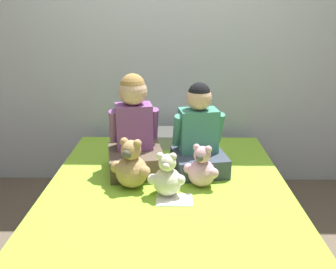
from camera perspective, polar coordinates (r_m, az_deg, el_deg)
The scene contains 10 objects.
ground_plane at distance 2.45m, azimuth -0.08°, elevation -18.25°, with size 14.00×14.00×0.00m, color brown.
wall_behind_bed at distance 3.05m, azimuth 0.25°, elevation 14.69°, with size 8.00×0.06×2.50m.
bed at distance 2.32m, azimuth -0.08°, elevation -13.84°, with size 1.53×1.93×0.45m.
child_on_left at distance 2.40m, azimuth -5.40°, elevation 0.30°, with size 0.42×0.45×0.66m.
child_on_right at distance 2.40m, azimuth 4.96°, elevation -0.31°, with size 0.39×0.40×0.60m.
teddy_bear_held_by_left_child at distance 2.20m, azimuth -5.88°, elevation -5.19°, with size 0.25×0.20×0.32m.
teddy_bear_held_by_right_child at distance 2.22m, azimuth 5.41°, elevation -5.50°, with size 0.21×0.17×0.27m.
teddy_bear_between_children at distance 2.10m, azimuth -0.25°, elevation -6.89°, with size 0.22×0.17×0.27m.
pillow_at_headboard at distance 2.91m, azimuth 0.16°, elevation -0.52°, with size 0.47×0.29×0.11m.
sign_card at distance 2.10m, azimuth 1.01°, elevation -10.40°, with size 0.21×0.15×0.00m.
Camera 1 is at (0.03, -1.95, 1.49)m, focal length 38.00 mm.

